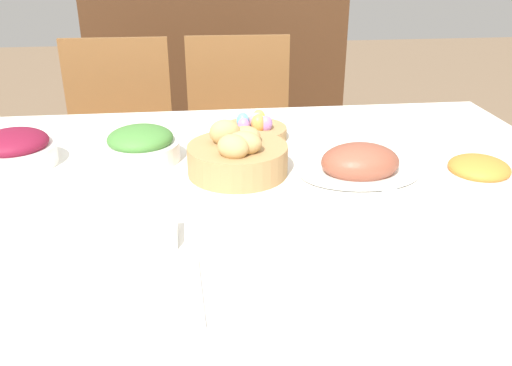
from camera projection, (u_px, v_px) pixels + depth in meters
name	position (u px, v px, depth m)	size (l,w,h in m)	color
dining_table	(259.00, 309.00, 1.42)	(1.63, 1.19, 0.74)	silver
chair_far_left	(119.00, 147.00, 2.15)	(0.43, 0.43, 0.90)	brown
chair_far_center	(240.00, 143.00, 2.20)	(0.43, 0.43, 0.90)	brown
sideboard	(217.00, 84.00, 3.10)	(1.37, 0.44, 0.98)	#4C2D19
bread_basket	(237.00, 156.00, 1.30)	(0.24, 0.24, 0.13)	#AD8451
egg_basket	(254.00, 130.00, 1.53)	(0.19, 0.19, 0.08)	#AD8451
ham_platter	(360.00, 164.00, 1.30)	(0.29, 0.20, 0.09)	white
green_salad_bowl	(141.00, 145.00, 1.38)	(0.20, 0.20, 0.09)	white
carrot_bowl	(477.00, 178.00, 1.19)	(0.15, 0.15, 0.09)	white
beet_salad_bowl	(14.00, 150.00, 1.35)	(0.20, 0.20, 0.09)	white
dinner_plate	(286.00, 283.00, 0.89)	(0.24, 0.24, 0.01)	white
fork	(199.00, 290.00, 0.88)	(0.02, 0.19, 0.00)	silver
knife	(370.00, 279.00, 0.91)	(0.02, 0.19, 0.00)	silver
spoon	(388.00, 277.00, 0.91)	(0.02, 0.19, 0.00)	silver
drinking_cup	(396.00, 214.00, 1.05)	(0.07, 0.07, 0.08)	silver
butter_dish	(144.00, 234.00, 1.02)	(0.13, 0.08, 0.03)	white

